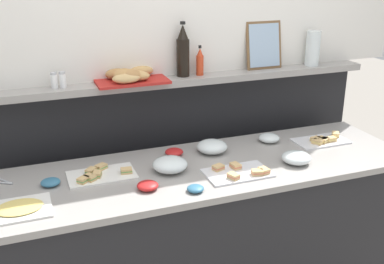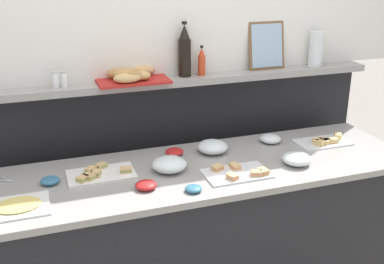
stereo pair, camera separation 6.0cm
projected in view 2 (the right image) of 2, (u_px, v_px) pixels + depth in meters
The scene contains 22 objects.
ground_plane at pixel (172, 249), 3.31m from camera, with size 12.00×12.00×0.00m, color gray.
buffet_counter at pixel (201, 240), 2.62m from camera, with size 2.31×0.68×0.90m.
back_ledge_unit at pixel (174, 167), 3.00m from camera, with size 2.52×0.22×1.28m.
sandwich_platter_rear at pixel (324, 142), 2.77m from camera, with size 0.32×0.18×0.04m.
sandwich_platter_front at pixel (238, 173), 2.38m from camera, with size 0.33×0.20×0.04m.
sandwich_platter_side at pixel (100, 173), 2.36m from camera, with size 0.34×0.20×0.04m.
cold_cuts_platter at pixel (18, 206), 2.06m from camera, with size 0.27×0.22×0.02m.
glass_bowl_large at pixel (169, 165), 2.41m from camera, with size 0.18×0.18×0.07m.
glass_bowl_medium at pixel (297, 159), 2.49m from camera, with size 0.16×0.16×0.06m.
glass_bowl_small at pixel (270, 139), 2.78m from camera, with size 0.13×0.13×0.05m.
glass_bowl_extra at pixel (213, 147), 2.64m from camera, with size 0.17×0.17×0.07m.
condiment_bowl_dark at pixel (174, 152), 2.61m from camera, with size 0.10×0.10×0.04m, color red.
condiment_bowl_red at pixel (146, 185), 2.23m from camera, with size 0.10×0.10×0.04m, color red.
condiment_bowl_teal at pixel (50, 181), 2.28m from camera, with size 0.09×0.09×0.03m, color teal.
condiment_bowl_cream at pixel (193, 189), 2.20m from camera, with size 0.08×0.08×0.03m, color teal.
wine_bottle_dark at pixel (185, 52), 2.71m from camera, with size 0.08×0.08×0.32m.
hot_sauce_bottle at pixel (202, 62), 2.75m from camera, with size 0.04×0.04×0.18m.
salt_shaker at pixel (56, 80), 2.50m from camera, with size 0.03×0.03×0.09m.
pepper_shaker at pixel (64, 79), 2.51m from camera, with size 0.03×0.03×0.09m.
bread_basket at pixel (131, 76), 2.61m from camera, with size 0.40×0.26×0.08m.
framed_picture at pixel (267, 46), 2.89m from camera, with size 0.24×0.06×0.29m.
water_carafe at pixel (316, 49), 2.97m from camera, with size 0.09×0.09×0.22m, color silver.
Camera 2 is at (-0.78, -2.10, 1.94)m, focal length 43.86 mm.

